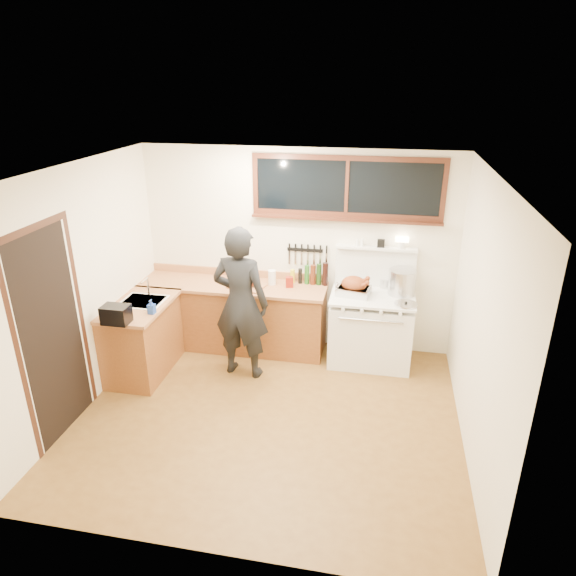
% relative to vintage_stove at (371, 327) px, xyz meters
% --- Properties ---
extents(ground_plane, '(4.00, 3.50, 0.02)m').
position_rel_vintage_stove_xyz_m(ground_plane, '(-1.00, -1.41, -0.48)').
color(ground_plane, brown).
extents(room_shell, '(4.10, 3.60, 2.65)m').
position_rel_vintage_stove_xyz_m(room_shell, '(-1.00, -1.41, 1.18)').
color(room_shell, white).
rests_on(room_shell, ground).
extents(counter_back, '(2.44, 0.64, 1.00)m').
position_rel_vintage_stove_xyz_m(counter_back, '(-1.80, 0.04, -0.01)').
color(counter_back, brown).
rests_on(counter_back, ground).
extents(counter_left, '(0.64, 1.09, 0.90)m').
position_rel_vintage_stove_xyz_m(counter_left, '(-2.70, -0.79, -0.01)').
color(counter_left, brown).
rests_on(counter_left, ground).
extents(sink_unit, '(0.50, 0.45, 0.37)m').
position_rel_vintage_stove_xyz_m(sink_unit, '(-2.68, -0.71, 0.38)').
color(sink_unit, white).
rests_on(sink_unit, counter_left).
extents(vintage_stove, '(1.02, 0.74, 1.57)m').
position_rel_vintage_stove_xyz_m(vintage_stove, '(0.00, 0.00, 0.00)').
color(vintage_stove, white).
rests_on(vintage_stove, ground).
extents(back_window, '(2.32, 0.13, 0.77)m').
position_rel_vintage_stove_xyz_m(back_window, '(-0.40, 0.31, 1.60)').
color(back_window, black).
rests_on(back_window, room_shell).
extents(left_doorway, '(0.02, 1.04, 2.17)m').
position_rel_vintage_stove_xyz_m(left_doorway, '(-2.99, -1.96, 0.62)').
color(left_doorway, black).
rests_on(left_doorway, ground).
extents(knife_strip, '(0.52, 0.03, 0.28)m').
position_rel_vintage_stove_xyz_m(knife_strip, '(-0.88, 0.32, 0.84)').
color(knife_strip, black).
rests_on(knife_strip, room_shell).
extents(man, '(0.73, 0.52, 1.86)m').
position_rel_vintage_stove_xyz_m(man, '(-1.51, -0.60, 0.46)').
color(man, black).
rests_on(man, ground).
extents(soap_bottle, '(0.08, 0.08, 0.17)m').
position_rel_vintage_stove_xyz_m(soap_bottle, '(-2.43, -1.00, 0.52)').
color(soap_bottle, '#2044A3').
rests_on(soap_bottle, counter_left).
extents(toaster, '(0.29, 0.20, 0.20)m').
position_rel_vintage_stove_xyz_m(toaster, '(-2.70, -1.29, 0.53)').
color(toaster, black).
rests_on(toaster, counter_left).
extents(cutting_board, '(0.50, 0.42, 0.14)m').
position_rel_vintage_stove_xyz_m(cutting_board, '(-1.58, -0.03, 0.49)').
color(cutting_board, '#AD7044').
rests_on(cutting_board, counter_back).
extents(roast_turkey, '(0.44, 0.36, 0.24)m').
position_rel_vintage_stove_xyz_m(roast_turkey, '(-0.23, -0.02, 0.53)').
color(roast_turkey, silver).
rests_on(roast_turkey, vintage_stove).
extents(stockpot, '(0.41, 0.41, 0.31)m').
position_rel_vintage_stove_xyz_m(stockpot, '(0.34, 0.11, 0.59)').
color(stockpot, silver).
rests_on(stockpot, vintage_stove).
extents(saucepan, '(0.17, 0.27, 0.11)m').
position_rel_vintage_stove_xyz_m(saucepan, '(0.14, 0.29, 0.49)').
color(saucepan, silver).
rests_on(saucepan, vintage_stove).
extents(pot_lid, '(0.31, 0.31, 0.04)m').
position_rel_vintage_stove_xyz_m(pot_lid, '(0.39, -0.22, 0.45)').
color(pot_lid, silver).
rests_on(pot_lid, vintage_stove).
extents(coffee_tin, '(0.11, 0.09, 0.14)m').
position_rel_vintage_stove_xyz_m(coffee_tin, '(-1.05, 0.07, 0.50)').
color(coffee_tin, maroon).
rests_on(coffee_tin, counter_back).
extents(pitcher, '(0.10, 0.10, 0.19)m').
position_rel_vintage_stove_xyz_m(pitcher, '(-1.29, 0.12, 0.53)').
color(pitcher, white).
rests_on(pitcher, counter_back).
extents(bottle_cluster, '(0.49, 0.07, 0.30)m').
position_rel_vintage_stove_xyz_m(bottle_cluster, '(-0.78, 0.22, 0.56)').
color(bottle_cluster, black).
rests_on(bottle_cluster, counter_back).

